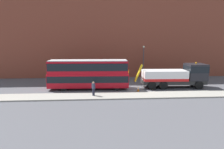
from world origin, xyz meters
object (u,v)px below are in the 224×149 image
at_px(double_decker_bus, 89,73).
at_px(street_lamp, 143,59).
at_px(recovery_tow_truck, 177,75).
at_px(traffic_cone_near_bus, 138,89).
at_px(pedestrian_onlooker, 93,89).

height_order(double_decker_bus, street_lamp, street_lamp).
relative_size(recovery_tow_truck, traffic_cone_near_bus, 14.14).
bearing_deg(double_decker_bus, traffic_cone_near_bus, -14.83).
xyz_separation_m(recovery_tow_truck, double_decker_bus, (-12.55, 0.01, 0.47)).
height_order(recovery_tow_truck, traffic_cone_near_bus, recovery_tow_truck).
height_order(recovery_tow_truck, double_decker_bus, double_decker_bus).
distance_m(recovery_tow_truck, double_decker_bus, 12.56).
distance_m(recovery_tow_truck, pedestrian_onlooker, 12.44).
bearing_deg(pedestrian_onlooker, double_decker_bus, 66.59).
xyz_separation_m(double_decker_bus, traffic_cone_near_bus, (6.63, -1.97, -1.89)).
distance_m(recovery_tow_truck, street_lamp, 7.82).
relative_size(recovery_tow_truck, double_decker_bus, 0.92).
distance_m(double_decker_bus, street_lamp, 11.60).
bearing_deg(recovery_tow_truck, traffic_cone_near_bus, -160.06).
bearing_deg(pedestrian_onlooker, recovery_tow_truck, -16.01).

